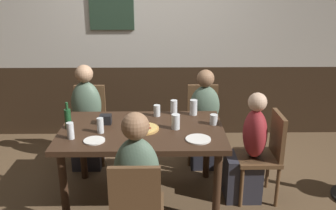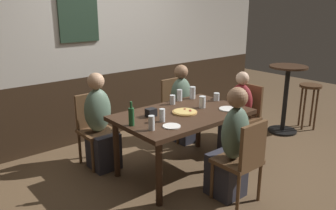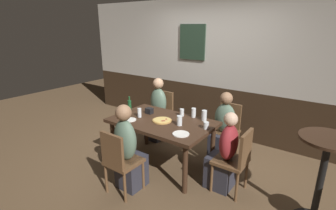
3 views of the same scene
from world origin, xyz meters
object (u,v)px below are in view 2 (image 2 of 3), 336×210
object	(u,v)px
pint_glass_amber	(180,96)
chair_left_far	(94,125)
tumbler_short	(162,116)
plate_white_large	(228,109)
chair_right_far	(176,105)
dining_table	(182,120)
beer_glass_tall	(202,103)
condiment_caddy	(151,112)
person_right_far	(183,109)
chair_mid_near	(243,158)
pint_glass_pale	(152,124)
person_head_east	(238,118)
highball_clear	(172,100)
beer_bottle_green	(131,116)
plate_white_small	(172,126)
chair_head_east	(245,113)
bar_stool	(310,94)
pint_glass_stout	(217,97)
pizza	(185,112)
side_bar_table	(286,94)
person_left_far	(101,128)
tumbler_water	(193,93)
person_mid_near	(231,152)

from	to	relation	value
pint_glass_amber	chair_left_far	bearing A→B (deg)	153.50
tumbler_short	plate_white_large	xyz separation A→B (m)	(0.88, -0.17, -0.06)
chair_right_far	dining_table	bearing A→B (deg)	-127.06
beer_glass_tall	condiment_caddy	xyz separation A→B (m)	(-0.67, 0.14, -0.02)
person_right_far	tumbler_short	xyz separation A→B (m)	(-1.05, -0.81, 0.33)
chair_mid_near	pint_glass_pale	world-z (taller)	pint_glass_pale
person_head_east	highball_clear	world-z (taller)	person_head_east
chair_right_far	chair_left_far	size ratio (longest dim) A/B	1.00
person_right_far	highball_clear	world-z (taller)	person_right_far
pint_glass_amber	beer_glass_tall	world-z (taller)	pint_glass_amber
beer_bottle_green	plate_white_small	world-z (taller)	beer_bottle_green
tumbler_short	highball_clear	bearing A→B (deg)	39.86
beer_glass_tall	pint_glass_amber	bearing A→B (deg)	90.68
chair_head_east	highball_clear	size ratio (longest dim) A/B	7.53
bar_stool	dining_table	bearing A→B (deg)	175.69
chair_right_far	pint_glass_stout	bearing A→B (deg)	-89.21
chair_right_far	pizza	size ratio (longest dim) A/B	3.05
chair_head_east	pizza	bearing A→B (deg)	-179.03
person_right_far	side_bar_table	xyz separation A→B (m)	(1.43, -0.77, 0.15)
beer_bottle_green	side_bar_table	distance (m)	2.80
pizza	side_bar_table	bearing A→B (deg)	-0.62
beer_bottle_green	bar_stool	xyz separation A→B (m)	(3.24, -0.22, -0.28)
person_left_far	pint_glass_amber	size ratio (longest dim) A/B	8.05
pint_glass_amber	side_bar_table	world-z (taller)	side_bar_table
chair_right_far	pint_glass_stout	xyz separation A→B (m)	(0.01, -0.79, 0.29)
bar_stool	beer_glass_tall	bearing A→B (deg)	175.23
bar_stool	chair_mid_near	bearing A→B (deg)	-164.68
pint_glass_pale	beer_glass_tall	bearing A→B (deg)	12.71
dining_table	highball_clear	distance (m)	0.39
side_bar_table	person_head_east	bearing A→B (deg)	177.78
chair_right_far	condiment_caddy	bearing A→B (deg)	-143.58
beer_glass_tall	pint_glass_stout	bearing A→B (deg)	15.99
chair_mid_near	chair_left_far	size ratio (longest dim) A/B	1.00
plate_white_large	side_bar_table	xyz separation A→B (m)	(1.60, 0.21, -0.13)
tumbler_water	side_bar_table	size ratio (longest dim) A/B	0.15
chair_right_far	person_right_far	size ratio (longest dim) A/B	0.79
person_left_far	pint_glass_stout	world-z (taller)	person_left_far
chair_mid_near	pint_glass_pale	bearing A→B (deg)	132.12
chair_right_far	person_left_far	xyz separation A→B (m)	(-1.35, -0.16, 0.00)
person_mid_near	condiment_caddy	bearing A→B (deg)	112.50
pint_glass_amber	pint_glass_pale	world-z (taller)	pint_glass_pale
highball_clear	side_bar_table	world-z (taller)	side_bar_table
tumbler_water	tumbler_short	xyz separation A→B (m)	(-0.88, -0.46, -0.01)
person_left_far	condiment_caddy	xyz separation A→B (m)	(0.32, -0.60, 0.29)
person_right_far	plate_white_small	bearing A→B (deg)	-137.00
tumbler_water	chair_mid_near	bearing A→B (deg)	-112.07
pint_glass_amber	pint_glass_stout	xyz separation A→B (m)	(0.37, -0.30, -0.02)
pizza	condiment_caddy	distance (m)	0.40
chair_mid_near	chair_head_east	bearing A→B (deg)	37.05
person_left_far	pint_glass_pale	xyz separation A→B (m)	(0.06, -0.94, 0.31)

